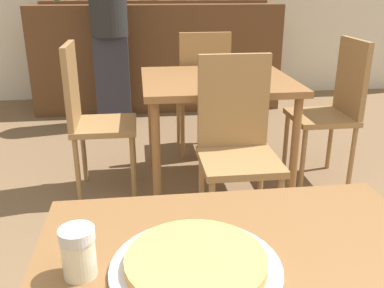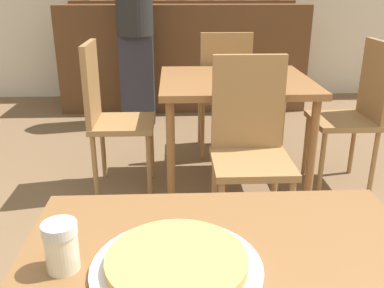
{
  "view_description": "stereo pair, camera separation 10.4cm",
  "coord_description": "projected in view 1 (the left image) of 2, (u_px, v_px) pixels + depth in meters",
  "views": [
    {
      "loc": [
        -0.21,
        -0.71,
        1.32
      ],
      "look_at": [
        -0.05,
        0.55,
        0.84
      ],
      "focal_mm": 40.0,
      "sensor_mm": 36.0,
      "label": 1
    },
    {
      "loc": [
        -0.11,
        -0.71,
        1.32
      ],
      "look_at": [
        -0.05,
        0.55,
        0.84
      ],
      "focal_mm": 40.0,
      "sensor_mm": 36.0,
      "label": 2
    }
  ],
  "objects": [
    {
      "name": "chair_far_side_back",
      "position": [
        203.0,
        86.0,
        3.32
      ],
      "size": [
        0.4,
        0.4,
        0.98
      ],
      "rotation": [
        0.0,
        0.0,
        3.14
      ],
      "color": "olive",
      "rests_on": "ground_plane"
    },
    {
      "name": "dining_table_far",
      "position": [
        217.0,
        91.0,
        2.74
      ],
      "size": [
        0.94,
        0.85,
        0.75
      ],
      "color": "brown",
      "rests_on": "ground_plane"
    },
    {
      "name": "bar_counter",
      "position": [
        158.0,
        57.0,
        4.64
      ],
      "size": [
        2.6,
        0.56,
        1.1
      ],
      "color": "brown",
      "rests_on": "ground_plane"
    },
    {
      "name": "cheese_shaker",
      "position": [
        79.0,
        252.0,
        0.89
      ],
      "size": [
        0.07,
        0.07,
        0.11
      ],
      "color": "beige",
      "rests_on": "dining_table_near"
    },
    {
      "name": "chair_far_side_left",
      "position": [
        90.0,
        111.0,
        2.68
      ],
      "size": [
        0.4,
        0.4,
        0.98
      ],
      "rotation": [
        0.0,
        0.0,
        1.57
      ],
      "color": "olive",
      "rests_on": "ground_plane"
    },
    {
      "name": "chair_far_side_front",
      "position": [
        236.0,
        138.0,
        2.23
      ],
      "size": [
        0.4,
        0.4,
        0.98
      ],
      "color": "olive",
      "rests_on": "ground_plane"
    },
    {
      "name": "person_standing",
      "position": [
        109.0,
        23.0,
        3.9
      ],
      "size": [
        0.34,
        0.34,
        1.78
      ],
      "color": "#2D2D38",
      "rests_on": "ground_plane"
    },
    {
      "name": "chair_far_side_right",
      "position": [
        335.0,
        103.0,
        2.87
      ],
      "size": [
        0.4,
        0.4,
        0.98
      ],
      "rotation": [
        0.0,
        0.0,
        -1.57
      ],
      "color": "olive",
      "rests_on": "ground_plane"
    },
    {
      "name": "pizza_tray",
      "position": [
        196.0,
        264.0,
        0.91
      ],
      "size": [
        0.37,
        0.37,
        0.04
      ],
      "color": "#B7B7BC",
      "rests_on": "dining_table_near"
    }
  ]
}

